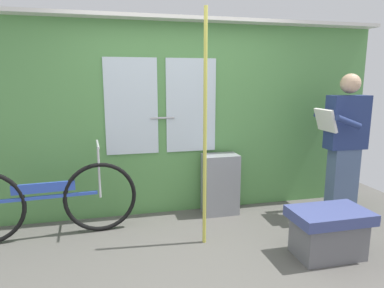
% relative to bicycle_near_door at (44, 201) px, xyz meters
% --- Properties ---
extents(ground_plane, '(6.06, 4.30, 0.04)m').
position_rel_bicycle_near_door_xyz_m(ground_plane, '(1.48, -0.91, -0.42)').
color(ground_plane, '#56544F').
extents(train_door_wall, '(5.06, 0.28, 2.30)m').
position_rel_bicycle_near_door_xyz_m(train_door_wall, '(1.48, 0.44, 0.80)').
color(train_door_wall, '#56934C').
rests_on(train_door_wall, ground_plane).
extents(bicycle_near_door, '(1.85, 0.44, 0.97)m').
position_rel_bicycle_near_door_xyz_m(bicycle_near_door, '(0.00, 0.00, 0.00)').
color(bicycle_near_door, black).
rests_on(bicycle_near_door, ground_plane).
extents(passenger_reading_newspaper, '(0.57, 0.50, 1.68)m').
position_rel_bicycle_near_door_xyz_m(passenger_reading_newspaper, '(3.34, -0.18, 0.49)').
color(passenger_reading_newspaper, slate).
rests_on(passenger_reading_newspaper, ground_plane).
extents(trash_bin_by_wall, '(0.42, 0.28, 0.73)m').
position_rel_bicycle_near_door_xyz_m(trash_bin_by_wall, '(1.96, 0.23, -0.04)').
color(trash_bin_by_wall, gray).
rests_on(trash_bin_by_wall, ground_plane).
extents(handrail_pole, '(0.04, 0.04, 2.26)m').
position_rel_bicycle_near_door_xyz_m(handrail_pole, '(1.57, -0.47, 0.73)').
color(handrail_pole, '#C6C14C').
rests_on(handrail_pole, ground_plane).
extents(bench_seat_corner, '(0.70, 0.44, 0.45)m').
position_rel_bicycle_near_door_xyz_m(bench_seat_corner, '(2.61, -0.99, -0.16)').
color(bench_seat_corner, '#3D477F').
rests_on(bench_seat_corner, ground_plane).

